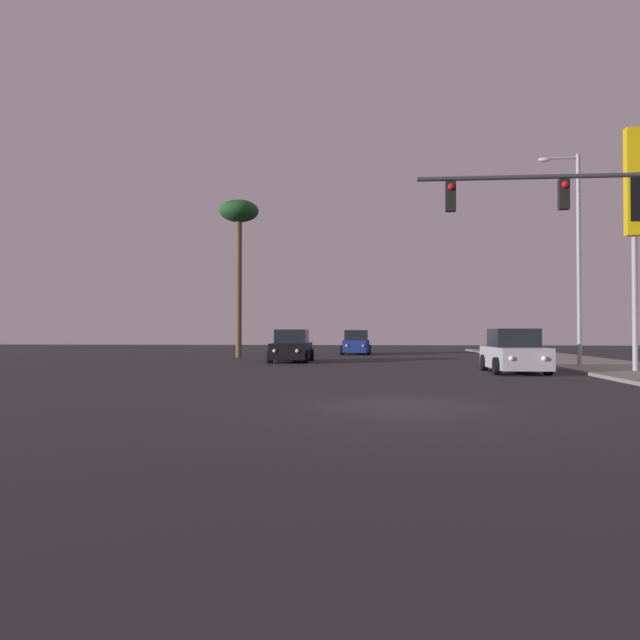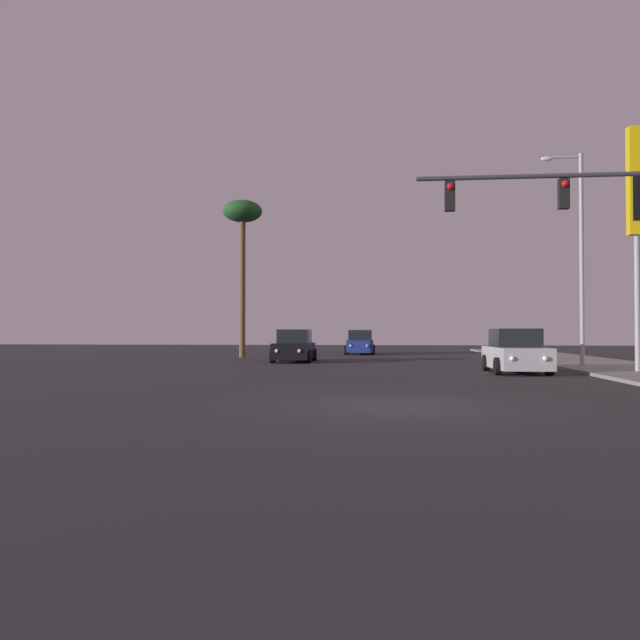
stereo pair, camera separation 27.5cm
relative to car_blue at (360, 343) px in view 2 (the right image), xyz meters
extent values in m
plane|color=#28282B|center=(1.86, -30.39, -0.76)|extent=(120.00, 120.00, 0.00)
cube|color=navy|center=(0.00, -0.04, -0.18)|extent=(1.90, 4.24, 0.80)
cube|color=black|center=(0.00, 0.11, 0.57)|extent=(1.65, 2.04, 0.70)
cylinder|color=black|center=(-0.90, -1.34, -0.44)|extent=(0.24, 0.64, 0.64)
cylinder|color=black|center=(0.90, -1.34, -0.44)|extent=(0.24, 0.64, 0.64)
cylinder|color=black|center=(-0.90, 1.27, -0.44)|extent=(0.24, 0.64, 0.64)
cylinder|color=black|center=(0.90, 1.27, -0.44)|extent=(0.24, 0.64, 0.64)
sphere|color=#F2EACC|center=(-0.56, -2.16, -0.13)|extent=(0.18, 0.18, 0.18)
sphere|color=#F2EACC|center=(0.56, -2.16, -0.13)|extent=(0.18, 0.18, 0.18)
cube|color=#B7B7BC|center=(6.60, -19.29, -0.18)|extent=(1.90, 4.24, 0.80)
cube|color=black|center=(6.60, -19.14, 0.57)|extent=(1.65, 2.04, 0.70)
cylinder|color=black|center=(5.70, -20.60, -0.44)|extent=(0.24, 0.64, 0.64)
cylinder|color=black|center=(7.50, -20.60, -0.44)|extent=(0.24, 0.64, 0.64)
cylinder|color=black|center=(5.70, -17.99, -0.44)|extent=(0.24, 0.64, 0.64)
cylinder|color=black|center=(7.50, -17.99, -0.44)|extent=(0.24, 0.64, 0.64)
sphere|color=#F2EACC|center=(6.04, -21.41, -0.13)|extent=(0.18, 0.18, 0.18)
sphere|color=#F2EACC|center=(7.16, -21.41, -0.13)|extent=(0.18, 0.18, 0.18)
cube|color=black|center=(-3.01, -11.51, -0.18)|extent=(1.85, 4.22, 0.80)
cube|color=black|center=(-3.01, -11.36, 0.57)|extent=(1.62, 2.02, 0.70)
cylinder|color=black|center=(-3.91, -12.82, -0.44)|extent=(0.24, 0.64, 0.64)
cylinder|color=black|center=(-2.11, -12.82, -0.44)|extent=(0.24, 0.64, 0.64)
cylinder|color=black|center=(-3.91, -10.21, -0.44)|extent=(0.24, 0.64, 0.64)
cylinder|color=black|center=(-2.11, -10.21, -0.44)|extent=(0.24, 0.64, 0.64)
sphere|color=#F2EACC|center=(-3.56, -13.63, -0.13)|extent=(0.18, 0.18, 0.18)
sphere|color=#F2EACC|center=(-2.45, -13.63, -0.13)|extent=(0.18, 0.18, 0.18)
cylinder|color=#38383D|center=(5.94, -24.47, 5.46)|extent=(6.68, 0.14, 0.14)
cube|color=black|center=(6.95, -24.47, 4.91)|extent=(0.30, 0.24, 0.90)
sphere|color=red|center=(6.95, -24.61, 5.18)|extent=(0.20, 0.20, 0.20)
cube|color=black|center=(3.60, -24.47, 4.91)|extent=(0.30, 0.24, 0.90)
sphere|color=red|center=(3.60, -24.61, 5.18)|extent=(0.20, 0.20, 0.20)
cylinder|color=#99999E|center=(9.93, -16.39, 3.86)|extent=(0.18, 0.18, 9.00)
cylinder|color=#99999E|center=(9.23, -16.39, 8.21)|extent=(1.40, 0.10, 0.10)
ellipsoid|color=silver|center=(8.53, -16.39, 8.16)|extent=(0.50, 0.24, 0.20)
cylinder|color=#99999E|center=(10.88, -19.69, 1.86)|extent=(0.20, 0.20, 5.00)
cylinder|color=brown|center=(-6.93, -6.39, 3.46)|extent=(0.36, 0.36, 8.44)
ellipsoid|color=#1E5123|center=(-6.93, -6.39, 8.16)|extent=(2.40, 2.40, 1.32)
camera|label=1|loc=(1.29, -43.61, 0.80)|focal=35.00mm
camera|label=2|loc=(1.57, -43.58, 0.80)|focal=35.00mm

